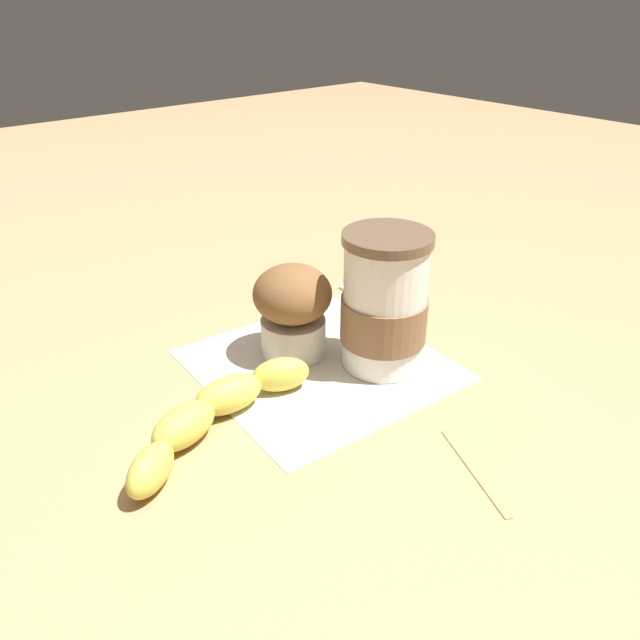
% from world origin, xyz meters
% --- Properties ---
extents(ground_plane, '(3.00, 3.00, 0.00)m').
position_xyz_m(ground_plane, '(0.00, 0.00, 0.00)').
color(ground_plane, tan).
extents(paper_napkin, '(0.26, 0.26, 0.00)m').
position_xyz_m(paper_napkin, '(0.00, 0.00, 0.00)').
color(paper_napkin, beige).
rests_on(paper_napkin, ground_plane).
extents(coffee_cup, '(0.09, 0.09, 0.15)m').
position_xyz_m(coffee_cup, '(-0.05, 0.04, 0.07)').
color(coffee_cup, white).
rests_on(coffee_cup, paper_napkin).
extents(muffin, '(0.08, 0.08, 0.10)m').
position_xyz_m(muffin, '(0.01, -0.04, 0.06)').
color(muffin, white).
rests_on(muffin, paper_napkin).
extents(banana, '(0.23, 0.09, 0.04)m').
position_xyz_m(banana, '(0.14, 0.02, 0.02)').
color(banana, '#D6CC4C').
rests_on(banana, paper_napkin).
extents(sugar_packet, '(0.04, 0.05, 0.01)m').
position_xyz_m(sugar_packet, '(-0.15, -0.10, 0.00)').
color(sugar_packet, white).
rests_on(sugar_packet, ground_plane).
extents(wooden_stirrer, '(0.05, 0.10, 0.00)m').
position_xyz_m(wooden_stirrer, '(0.01, 0.21, 0.00)').
color(wooden_stirrer, tan).
rests_on(wooden_stirrer, ground_plane).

